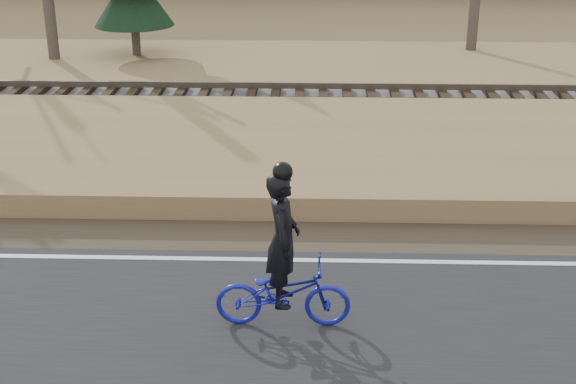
{
  "coord_description": "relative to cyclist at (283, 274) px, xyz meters",
  "views": [
    {
      "loc": [
        3.31,
        -11.09,
        5.82
      ],
      "look_at": [
        2.96,
        0.5,
        1.1
      ],
      "focal_mm": 50.0,
      "sensor_mm": 36.0,
      "label": 1
    }
  ],
  "objects": [
    {
      "name": "road",
      "position": [
        -2.96,
        -0.8,
        -0.79
      ],
      "size": [
        120.0,
        6.0,
        0.06
      ],
      "primitive_type": "cube",
      "color": "black",
      "rests_on": "ground"
    },
    {
      "name": "railroad",
      "position": [
        -2.96,
        9.7,
        -0.29
      ],
      "size": [
        120.0,
        2.4,
        0.29
      ],
      "color": "black",
      "rests_on": "ballast"
    },
    {
      "name": "edge_line",
      "position": [
        -2.96,
        1.9,
        -0.75
      ],
      "size": [
        120.0,
        0.12,
        0.01
      ],
      "primitive_type": "cube",
      "color": "silver",
      "rests_on": "road"
    },
    {
      "name": "ground",
      "position": [
        -2.96,
        1.7,
        -0.82
      ],
      "size": [
        120.0,
        120.0,
        0.0
      ],
      "primitive_type": "plane",
      "color": "#94704B",
      "rests_on": "ground"
    },
    {
      "name": "shoulder",
      "position": [
        -2.96,
        2.9,
        -0.8
      ],
      "size": [
        120.0,
        1.6,
        0.04
      ],
      "primitive_type": "cube",
      "color": "#473A2B",
      "rests_on": "ground"
    },
    {
      "name": "cyclist",
      "position": [
        0.0,
        0.0,
        0.0
      ],
      "size": [
        1.8,
        0.67,
        2.34
      ],
      "rotation": [
        0.0,
        0.0,
        1.57
      ],
      "color": "#161A9D",
      "rests_on": "road"
    },
    {
      "name": "embankment",
      "position": [
        -2.96,
        5.9,
        -0.6
      ],
      "size": [
        120.0,
        5.0,
        0.44
      ],
      "primitive_type": "cube",
      "color": "#94704B",
      "rests_on": "ground"
    },
    {
      "name": "ballast",
      "position": [
        -2.96,
        9.7,
        -0.59
      ],
      "size": [
        120.0,
        3.0,
        0.45
      ],
      "primitive_type": "cube",
      "color": "slate",
      "rests_on": "ground"
    }
  ]
}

